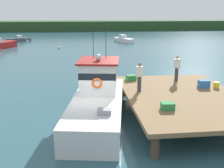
% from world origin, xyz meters
% --- Properties ---
extents(ground_plane, '(200.00, 200.00, 0.00)m').
position_xyz_m(ground_plane, '(0.00, 0.00, 0.00)').
color(ground_plane, '#2D5660').
extents(dock, '(6.00, 9.00, 1.20)m').
position_xyz_m(dock, '(4.80, 0.00, 1.07)').
color(dock, '#4C3D2D').
rests_on(dock, ground).
extents(main_fishing_boat, '(3.80, 9.97, 4.80)m').
position_xyz_m(main_fishing_boat, '(0.29, 0.47, 1.01)').
color(main_fishing_boat, silver).
rests_on(main_fishing_boat, ground).
extents(crate_stack_near_edge, '(0.72, 0.63, 0.34)m').
position_xyz_m(crate_stack_near_edge, '(2.60, 3.40, 1.37)').
color(crate_stack_near_edge, '#2D8442').
rests_on(crate_stack_near_edge, dock).
extents(crate_single_by_cleat, '(0.61, 0.46, 0.44)m').
position_xyz_m(crate_single_by_cleat, '(6.51, 1.26, 1.42)').
color(crate_single_by_cleat, '#3370B2').
rests_on(crate_single_by_cleat, dock).
extents(crate_single_far, '(0.63, 0.49, 0.32)m').
position_xyz_m(crate_single_far, '(3.31, -2.04, 1.36)').
color(crate_single_far, '#2D8442').
rests_on(crate_single_far, dock).
extents(bait_bucket, '(0.32, 0.32, 0.34)m').
position_xyz_m(bait_bucket, '(7.22, 1.12, 1.37)').
color(bait_bucket, yellow).
rests_on(bait_bucket, dock).
extents(deckhand_by_the_boat, '(0.36, 0.22, 1.63)m').
position_xyz_m(deckhand_by_the_boat, '(5.41, 2.89, 2.06)').
color(deckhand_by_the_boat, '#383842').
rests_on(deckhand_by_the_boat, dock).
extents(deckhand_further_back, '(0.36, 0.22, 1.63)m').
position_xyz_m(deckhand_further_back, '(2.60, 0.91, 2.06)').
color(deckhand_further_back, '#383842').
rests_on(deckhand_further_back, dock).
extents(moored_boat_far_left, '(4.22, 2.17, 1.06)m').
position_xyz_m(moored_boat_far_left, '(-11.40, 36.84, 0.37)').
color(moored_boat_far_left, '#4C4C51').
rests_on(moored_boat_far_left, ground).
extents(moored_boat_mid_harbor, '(2.97, 4.82, 1.24)m').
position_xyz_m(moored_boat_mid_harbor, '(6.87, 33.94, 0.43)').
color(moored_boat_mid_harbor, white).
rests_on(moored_boat_mid_harbor, ground).
extents(mooring_buoy_outer, '(0.51, 0.51, 0.51)m').
position_xyz_m(mooring_buoy_outer, '(1.60, 10.45, 0.25)').
color(mooring_buoy_outer, red).
rests_on(mooring_buoy_outer, ground).
extents(mooring_buoy_channel_marker, '(0.38, 0.38, 0.38)m').
position_xyz_m(mooring_buoy_channel_marker, '(-3.68, 27.16, 0.19)').
color(mooring_buoy_channel_marker, silver).
rests_on(mooring_buoy_channel_marker, ground).
extents(far_shoreline, '(120.00, 8.00, 2.40)m').
position_xyz_m(far_shoreline, '(0.00, 62.00, 1.20)').
color(far_shoreline, '#284723').
rests_on(far_shoreline, ground).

